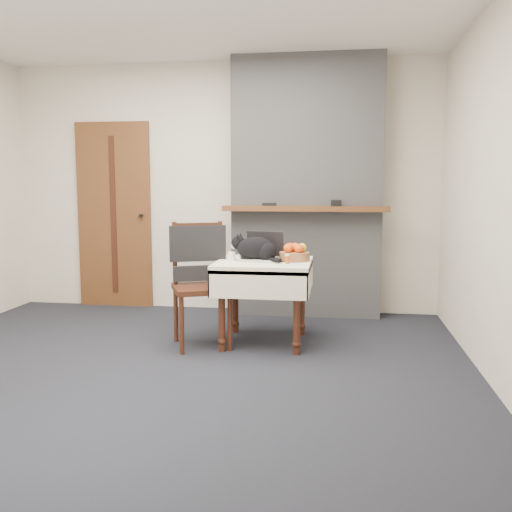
{
  "coord_description": "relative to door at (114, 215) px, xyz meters",
  "views": [
    {
      "loc": [
        1.23,
        -3.96,
        1.33
      ],
      "look_at": [
        0.56,
        0.66,
        0.75
      ],
      "focal_mm": 40.0,
      "sensor_mm": 36.0,
      "label": 1
    }
  ],
  "objects": [
    {
      "name": "pill_bottle",
      "position": [
        2.02,
        -1.41,
        -0.26
      ],
      "size": [
        0.04,
        0.04,
        0.08
      ],
      "color": "#AF4A15",
      "rests_on": "side_table"
    },
    {
      "name": "chimney",
      "position": [
        2.1,
        -0.13,
        0.3
      ],
      "size": [
        1.62,
        0.48,
        2.6
      ],
      "color": "gray",
      "rests_on": "ground"
    },
    {
      "name": "door",
      "position": [
        0.0,
        0.0,
        0.0
      ],
      "size": [
        0.82,
        0.1,
        2.0
      ],
      "color": "brown",
      "rests_on": "ground"
    },
    {
      "name": "ground",
      "position": [
        1.2,
        -1.97,
        -1.0
      ],
      "size": [
        4.5,
        4.5,
        0.0
      ],
      "primitive_type": "plane",
      "color": "black",
      "rests_on": "ground"
    },
    {
      "name": "laptop",
      "position": [
        1.8,
        -1.2,
        -0.24
      ],
      "size": [
        0.36,
        0.32,
        0.24
      ],
      "rotation": [
        0.0,
        0.0,
        -0.17
      ],
      "color": "#B7B7BC",
      "rests_on": "side_table"
    },
    {
      "name": "fruit_basket",
      "position": [
        2.07,
        -1.21,
        -0.24
      ],
      "size": [
        0.26,
        0.26,
        0.15
      ],
      "color": "#95623C",
      "rests_on": "side_table"
    },
    {
      "name": "chair",
      "position": [
        1.28,
        -1.34,
        -0.35
      ],
      "size": [
        0.6,
        0.59,
        1.02
      ],
      "rotation": [
        0.0,
        0.0,
        0.4
      ],
      "color": "#371A0F",
      "rests_on": "ground"
    },
    {
      "name": "room_shell",
      "position": [
        1.2,
        -1.51,
        0.76
      ],
      "size": [
        4.52,
        4.01,
        2.61
      ],
      "color": "beige",
      "rests_on": "ground"
    },
    {
      "name": "cat",
      "position": [
        1.76,
        -1.27,
        -0.2
      ],
      "size": [
        0.45,
        0.28,
        0.23
      ],
      "rotation": [
        0.0,
        0.0,
        -0.19
      ],
      "color": "black",
      "rests_on": "side_table"
    },
    {
      "name": "side_table",
      "position": [
        1.82,
        -1.26,
        -0.41
      ],
      "size": [
        0.78,
        0.78,
        0.7
      ],
      "color": "#371A0F",
      "rests_on": "ground"
    },
    {
      "name": "cream_jar",
      "position": [
        1.54,
        -1.29,
        -0.26
      ],
      "size": [
        0.06,
        0.06,
        0.07
      ],
      "primitive_type": "cylinder",
      "color": "white",
      "rests_on": "side_table"
    },
    {
      "name": "desk_clutter",
      "position": [
        2.02,
        -1.22,
        -0.3
      ],
      "size": [
        0.12,
        0.12,
        0.01
      ],
      "primitive_type": "cube",
      "rotation": [
        0.0,
        0.0,
        0.77
      ],
      "color": "black",
      "rests_on": "side_table"
    }
  ]
}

